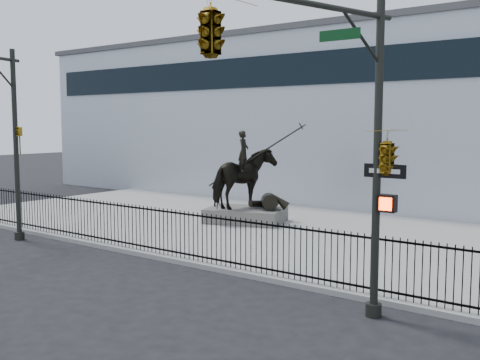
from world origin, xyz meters
The scene contains 7 objects.
ground centered at (0.00, 0.00, 0.00)m, with size 120.00×120.00×0.00m, color black.
plaza centered at (0.00, 7.00, 0.07)m, with size 30.00×12.00×0.15m, color gray.
building centered at (0.00, 20.00, 4.50)m, with size 44.00×14.00×9.00m, color silver.
picket_fence centered at (0.00, 1.25, 0.90)m, with size 22.10×0.10×1.50m.
statue_plinth centered at (-1.95, 7.62, 0.45)m, with size 3.17×2.18×0.59m, color #56534E.
equestrian_statue centered at (-1.90, 7.63, 1.99)m, with size 3.90×3.03×3.44m.
traffic_signal_right centered at (6.47, -2.00, 4.85)m, with size 2.17×6.86×7.00m.
Camera 1 is at (11.89, -11.43, 4.33)m, focal length 42.00 mm.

